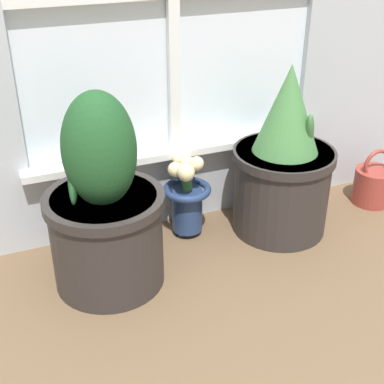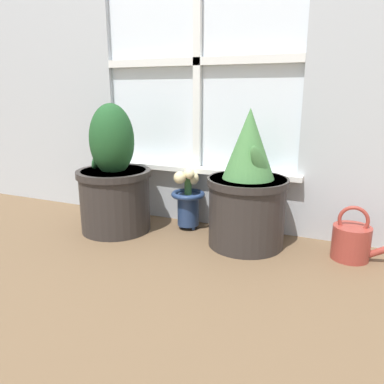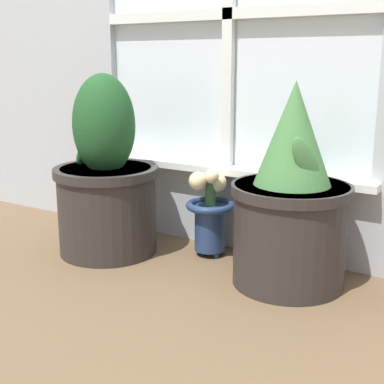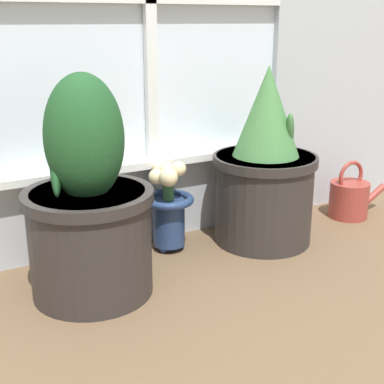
# 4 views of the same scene
# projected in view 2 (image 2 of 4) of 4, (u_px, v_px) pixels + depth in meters

# --- Properties ---
(ground_plane) EXTENTS (10.00, 10.00, 0.00)m
(ground_plane) POSITION_uv_depth(u_px,v_px,m) (150.00, 259.00, 1.49)
(ground_plane) COLOR brown
(potted_plant_left) EXTENTS (0.35, 0.35, 0.60)m
(potted_plant_left) POSITION_uv_depth(u_px,v_px,m) (114.00, 181.00, 1.75)
(potted_plant_left) COLOR #2D2826
(potted_plant_left) RESTS_ON ground_plane
(potted_plant_right) EXTENTS (0.34, 0.34, 0.58)m
(potted_plant_right) POSITION_uv_depth(u_px,v_px,m) (247.00, 191.00, 1.57)
(potted_plant_right) COLOR #2D2826
(potted_plant_right) RESTS_ON ground_plane
(flower_vase) EXTENTS (0.16, 0.16, 0.30)m
(flower_vase) POSITION_uv_depth(u_px,v_px,m) (188.00, 198.00, 1.79)
(flower_vase) COLOR navy
(flower_vase) RESTS_ON ground_plane
(watering_can) EXTENTS (0.26, 0.15, 0.22)m
(watering_can) POSITION_uv_depth(u_px,v_px,m) (352.00, 241.00, 1.48)
(watering_can) COLOR #99382D
(watering_can) RESTS_ON ground_plane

